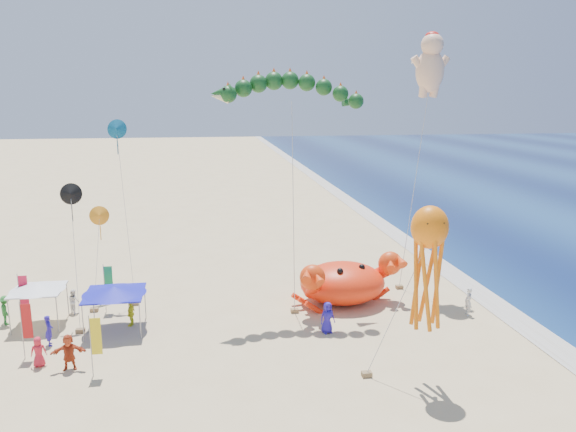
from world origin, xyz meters
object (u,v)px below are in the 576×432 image
(octopus_kite, at_px, (428,258))
(canopy_blue, at_px, (114,290))
(cherub_kite, at_px, (431,63))
(dragon_kite, at_px, (290,95))
(canopy_white, at_px, (38,287))
(crab_inflatable, at_px, (343,282))

(octopus_kite, xyz_separation_m, canopy_blue, (-15.64, 8.60, -3.78))
(cherub_kite, distance_m, octopus_kite, 17.72)
(canopy_blue, bearing_deg, dragon_kite, 12.71)
(canopy_blue, distance_m, canopy_white, 4.85)
(canopy_blue, xyz_separation_m, canopy_white, (-4.65, 1.39, -0.00))
(canopy_blue, bearing_deg, crab_inflatable, 8.67)
(cherub_kite, bearing_deg, dragon_kite, -164.49)
(crab_inflatable, relative_size, dragon_kite, 0.52)
(crab_inflatable, distance_m, octopus_kite, 11.85)
(crab_inflatable, height_order, canopy_white, crab_inflatable)
(dragon_kite, xyz_separation_m, canopy_blue, (-10.82, -2.44, -11.27))
(cherub_kite, bearing_deg, crab_inflatable, -155.13)
(crab_inflatable, xyz_separation_m, canopy_white, (-19.05, -0.80, 0.94))
(cherub_kite, bearing_deg, octopus_kite, -111.32)
(octopus_kite, distance_m, canopy_white, 22.93)
(cherub_kite, height_order, canopy_white, cherub_kite)
(octopus_kite, bearing_deg, cherub_kite, 68.68)
(crab_inflatable, relative_size, octopus_kite, 0.89)
(crab_inflatable, relative_size, canopy_white, 2.43)
(crab_inflatable, height_order, octopus_kite, octopus_kite)
(cherub_kite, bearing_deg, canopy_blue, -165.92)
(crab_inflatable, relative_size, canopy_blue, 2.10)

